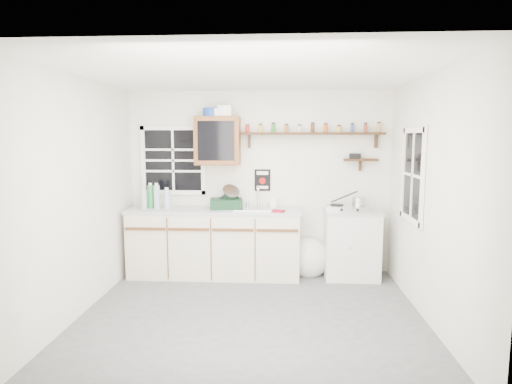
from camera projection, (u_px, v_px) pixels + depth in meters
room at (251, 198)px, 4.37m from camera, size 3.64×3.24×2.54m
main_cabinet at (215, 242)px, 5.79m from camera, size 2.31×0.63×0.92m
right_cabinet at (351, 244)px, 5.71m from camera, size 0.73×0.57×0.91m
sink at (254, 208)px, 5.70m from camera, size 0.52×0.44×0.29m
upper_cabinet at (218, 141)px, 5.76m from camera, size 0.60×0.32×0.65m
upper_cabinet_clutter at (217, 112)px, 5.71m from camera, size 0.39×0.24×0.14m
spice_shelf at (312, 133)px, 5.74m from camera, size 1.91×0.18×0.34m
secondary_shelf at (359, 159)px, 5.76m from camera, size 0.45×0.16×0.24m
warning_sign at (262, 180)px, 5.93m from camera, size 0.22×0.02×0.30m
window_back at (173, 160)px, 5.97m from camera, size 0.93×0.03×0.98m
window_right at (413, 175)px, 4.78m from camera, size 0.03×0.78×1.08m
water_bottles at (155, 198)px, 5.75m from camera, size 0.38×0.14×0.34m
dish_rack at (227, 201)px, 5.75m from camera, size 0.48×0.39×0.32m
soap_bottle at (274, 201)px, 5.80m from camera, size 0.10×0.10×0.18m
rag at (278, 211)px, 5.48m from camera, size 0.18×0.17×0.02m
hotplate at (348, 208)px, 5.63m from camera, size 0.59×0.35×0.08m
saucepan at (358, 201)px, 5.61m from camera, size 0.44×0.23×0.19m
trash_bag at (309, 258)px, 5.84m from camera, size 0.48×0.43×0.54m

